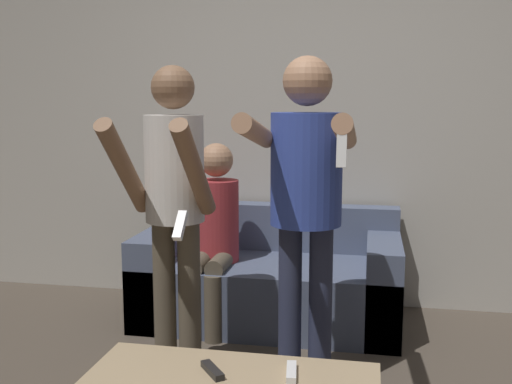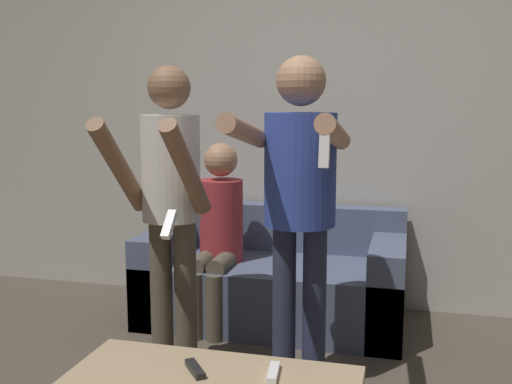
{
  "view_description": "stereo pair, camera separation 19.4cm",
  "coord_description": "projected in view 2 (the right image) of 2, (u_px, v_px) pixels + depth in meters",
  "views": [
    {
      "loc": [
        0.36,
        -1.99,
        1.35
      ],
      "look_at": [
        -0.24,
        1.13,
        0.88
      ],
      "focal_mm": 42.0,
      "sensor_mm": 36.0,
      "label": 1
    },
    {
      "loc": [
        0.55,
        -1.95,
        1.35
      ],
      "look_at": [
        -0.24,
        1.13,
        0.88
      ],
      "focal_mm": 42.0,
      "sensor_mm": 36.0,
      "label": 2
    }
  ],
  "objects": [
    {
      "name": "remote_far",
      "position": [
        273.0,
        373.0,
        2.2
      ],
      "size": [
        0.05,
        0.15,
        0.02
      ],
      "color": "white",
      "rests_on": "coffee_table"
    },
    {
      "name": "person_standing_left",
      "position": [
        170.0,
        193.0,
        2.86
      ],
      "size": [
        0.4,
        0.61,
        1.53
      ],
      "color": "brown",
      "rests_on": "ground_plane"
    },
    {
      "name": "remote_near",
      "position": [
        195.0,
        369.0,
        2.23
      ],
      "size": [
        0.12,
        0.14,
        0.02
      ],
      "color": "black",
      "rests_on": "coffee_table"
    },
    {
      "name": "person_standing_right",
      "position": [
        299.0,
        187.0,
        2.7
      ],
      "size": [
        0.45,
        0.73,
        1.56
      ],
      "color": "#282D47",
      "rests_on": "ground_plane"
    },
    {
      "name": "person_seated",
      "position": [
        218.0,
        229.0,
        3.62
      ],
      "size": [
        0.27,
        0.51,
        1.11
      ],
      "color": "brown",
      "rests_on": "ground_plane"
    },
    {
      "name": "wall_back",
      "position": [
        325.0,
        103.0,
        3.93
      ],
      "size": [
        6.4,
        0.06,
        2.7
      ],
      "color": "#B7B2A8",
      "rests_on": "ground_plane"
    },
    {
      "name": "couch",
      "position": [
        274.0,
        281.0,
        3.74
      ],
      "size": [
        1.59,
        0.79,
        0.69
      ],
      "color": "#4C5670",
      "rests_on": "ground_plane"
    }
  ]
}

